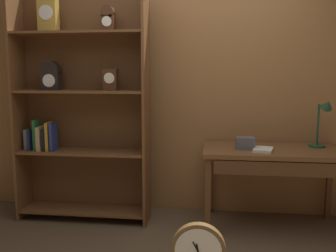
{
  "coord_description": "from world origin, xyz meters",
  "views": [
    {
      "loc": [
        0.3,
        -2.48,
        1.46
      ],
      "look_at": [
        -0.1,
        0.75,
        0.98
      ],
      "focal_mm": 40.08,
      "sensor_mm": 36.0,
      "label": 1
    }
  ],
  "objects_px": {
    "desk_lamp": "(323,120)",
    "round_clock_large": "(198,251)",
    "open_repair_manual": "(263,150)",
    "bookshelf": "(79,104)",
    "toolbox_small": "(245,143)",
    "workbench": "(274,159)"
  },
  "relations": [
    {
      "from": "bookshelf",
      "to": "toolbox_small",
      "type": "relative_size",
      "value": 13.34
    },
    {
      "from": "desk_lamp",
      "to": "workbench",
      "type": "bearing_deg",
      "value": -163.56
    },
    {
      "from": "toolbox_small",
      "to": "open_repair_manual",
      "type": "height_order",
      "value": "toolbox_small"
    },
    {
      "from": "bookshelf",
      "to": "workbench",
      "type": "relative_size",
      "value": 1.76
    },
    {
      "from": "workbench",
      "to": "desk_lamp",
      "type": "height_order",
      "value": "desk_lamp"
    },
    {
      "from": "bookshelf",
      "to": "round_clock_large",
      "type": "height_order",
      "value": "bookshelf"
    },
    {
      "from": "bookshelf",
      "to": "desk_lamp",
      "type": "bearing_deg",
      "value": 2.14
    },
    {
      "from": "bookshelf",
      "to": "desk_lamp",
      "type": "height_order",
      "value": "bookshelf"
    },
    {
      "from": "workbench",
      "to": "open_repair_manual",
      "type": "height_order",
      "value": "open_repair_manual"
    },
    {
      "from": "open_repair_manual",
      "to": "desk_lamp",
      "type": "bearing_deg",
      "value": 35.58
    },
    {
      "from": "workbench",
      "to": "open_repair_manual",
      "type": "relative_size",
      "value": 5.83
    },
    {
      "from": "desk_lamp",
      "to": "bookshelf",
      "type": "bearing_deg",
      "value": -177.86
    },
    {
      "from": "bookshelf",
      "to": "open_repair_manual",
      "type": "xyz_separation_m",
      "value": [
        1.74,
        -0.14,
        -0.38
      ]
    },
    {
      "from": "desk_lamp",
      "to": "open_repair_manual",
      "type": "relative_size",
      "value": 2.12
    },
    {
      "from": "bookshelf",
      "to": "toolbox_small",
      "type": "height_order",
      "value": "bookshelf"
    },
    {
      "from": "open_repair_manual",
      "to": "round_clock_large",
      "type": "height_order",
      "value": "open_repair_manual"
    },
    {
      "from": "bookshelf",
      "to": "round_clock_large",
      "type": "xyz_separation_m",
      "value": [
        1.21,
        -1.02,
        -0.93
      ]
    },
    {
      "from": "bookshelf",
      "to": "round_clock_large",
      "type": "distance_m",
      "value": 1.83
    },
    {
      "from": "toolbox_small",
      "to": "open_repair_manual",
      "type": "bearing_deg",
      "value": -22.92
    },
    {
      "from": "desk_lamp",
      "to": "round_clock_large",
      "type": "xyz_separation_m",
      "value": [
        -1.09,
        -1.11,
        -0.8
      ]
    },
    {
      "from": "round_clock_large",
      "to": "workbench",
      "type": "bearing_deg",
      "value": 56.7
    },
    {
      "from": "desk_lamp",
      "to": "open_repair_manual",
      "type": "bearing_deg",
      "value": -158.19
    }
  ]
}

